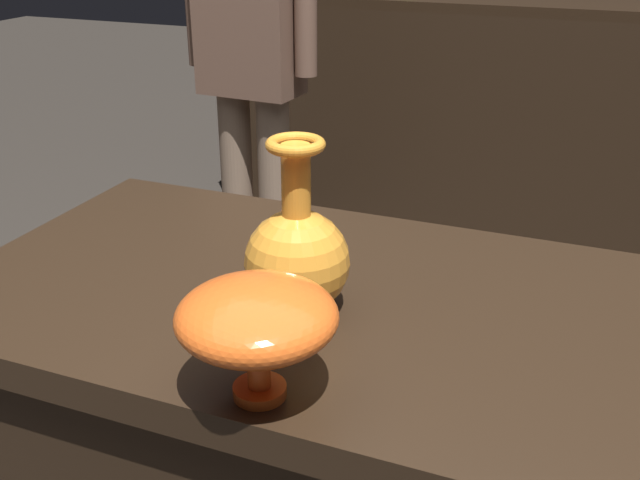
{
  "coord_description": "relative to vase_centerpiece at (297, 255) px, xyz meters",
  "views": [
    {
      "loc": [
        0.33,
        -0.91,
        1.33
      ],
      "look_at": [
        -0.02,
        -0.03,
        0.9
      ],
      "focal_mm": 41.4,
      "sensor_mm": 36.0,
      "label": 1
    }
  ],
  "objects": [
    {
      "name": "visitor_near_left",
      "position": [
        -0.72,
        1.3,
        0.03
      ],
      "size": [
        0.47,
        0.2,
        1.56
      ],
      "rotation": [
        0.0,
        0.0,
        3.07
      ],
      "color": "#846B56",
      "rests_on": "ground_plane"
    },
    {
      "name": "vase_centerpiece",
      "position": [
        0.0,
        0.0,
        0.0
      ],
      "size": [
        0.15,
        0.15,
        0.25
      ],
      "color": "orange",
      "rests_on": "display_plinth"
    },
    {
      "name": "vase_tall_behind",
      "position": [
        0.04,
        -0.21,
        0.02
      ],
      "size": [
        0.19,
        0.19,
        0.14
      ],
      "color": "#E55B1E",
      "rests_on": "display_plinth"
    },
    {
      "name": "back_display_shelf",
      "position": [
        0.05,
        2.26,
        -0.39
      ],
      "size": [
        2.6,
        0.4,
        0.99
      ],
      "color": "black",
      "rests_on": "ground_plane"
    }
  ]
}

